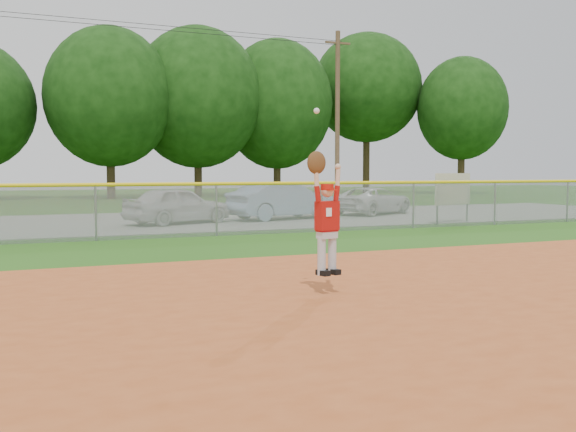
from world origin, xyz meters
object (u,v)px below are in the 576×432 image
Objects in this scene: ballplayer at (326,214)px; car_blue at (283,200)px; car_white_a at (178,205)px; car_white_b at (373,201)px; sponsor_sign at (453,190)px.

car_blue is at bearing 70.20° from ballplayer.
car_white_a reaches higher than car_white_b.
ballplayer is at bearing 119.97° from car_white_b.
car_blue is 2.24× the size of sponsor_sign.
car_white_a is at bearing 159.36° from sponsor_sign.
car_white_b is at bearing 92.77° from sponsor_sign.
car_blue is at bearing 141.10° from sponsor_sign.
car_white_b is at bearing -89.87° from car_blue.
sponsor_sign is (0.25, -5.15, 0.58)m from car_white_b.
sponsor_sign reaches higher than car_white_b.
car_white_b is (8.84, 1.73, -0.08)m from car_white_a.
sponsor_sign is at bearing -143.16° from car_blue.
ballplayer is at bearing 145.93° from car_blue.
car_white_a is 9.01m from car_white_b.
ballplayer is (-0.92, -13.63, 0.55)m from car_white_a.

